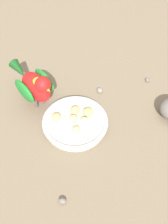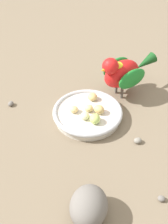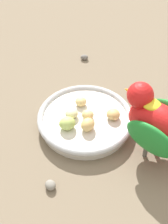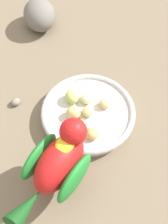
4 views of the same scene
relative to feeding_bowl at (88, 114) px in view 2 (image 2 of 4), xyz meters
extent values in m
plane|color=#756651|center=(0.00, 0.01, -0.02)|extent=(4.00, 4.00, 0.00)
cylinder|color=beige|center=(0.00, 0.00, 0.00)|extent=(0.19, 0.19, 0.02)
torus|color=#B7BABF|center=(0.00, 0.00, 0.01)|extent=(0.20, 0.20, 0.01)
ellipsoid|color=tan|center=(-0.02, 0.05, 0.02)|extent=(0.04, 0.04, 0.02)
ellipsoid|color=tan|center=(0.03, 0.02, 0.02)|extent=(0.03, 0.03, 0.02)
ellipsoid|color=beige|center=(0.01, -0.03, 0.02)|extent=(0.04, 0.04, 0.02)
ellipsoid|color=#E5C67F|center=(0.00, 0.00, 0.02)|extent=(0.03, 0.03, 0.02)
ellipsoid|color=#B2CC66|center=(0.04, -0.02, 0.02)|extent=(0.04, 0.04, 0.03)
ellipsoid|color=#E5C67F|center=(-0.03, -0.02, 0.02)|extent=(0.03, 0.03, 0.02)
cylinder|color=#59544C|center=(0.03, 0.14, 0.00)|extent=(0.01, 0.01, 0.04)
cylinder|color=#59544C|center=(0.00, 0.15, 0.00)|extent=(0.01, 0.01, 0.04)
ellipsoid|color=red|center=(0.01, 0.15, 0.06)|extent=(0.10, 0.14, 0.08)
ellipsoid|color=#1E7F2D|center=(0.05, 0.15, 0.06)|extent=(0.05, 0.10, 0.06)
ellipsoid|color=#1E7F2D|center=(-0.02, 0.17, 0.06)|extent=(0.05, 0.10, 0.06)
cone|color=#144719|center=(0.04, 0.24, 0.07)|extent=(0.06, 0.09, 0.05)
sphere|color=red|center=(0.00, 0.11, 0.11)|extent=(0.06, 0.06, 0.05)
cone|color=orange|center=(-0.01, 0.09, 0.11)|extent=(0.02, 0.03, 0.02)
ellipsoid|color=yellow|center=(0.01, 0.13, 0.10)|extent=(0.04, 0.05, 0.01)
ellipsoid|color=slate|center=(0.19, -0.25, 0.02)|extent=(0.12, 0.13, 0.07)
ellipsoid|color=slate|center=(-0.22, -0.10, -0.01)|extent=(0.02, 0.02, 0.01)
ellipsoid|color=gray|center=(0.17, 0.00, -0.01)|extent=(0.03, 0.03, 0.02)
ellipsoid|color=slate|center=(0.30, -0.12, -0.01)|extent=(0.02, 0.02, 0.01)
camera|label=1|loc=(-0.40, -0.27, 0.65)|focal=42.08mm
camera|label=2|loc=(0.41, -0.54, 0.62)|focal=50.54mm
camera|label=3|loc=(0.42, 0.19, 0.48)|focal=50.28mm
camera|label=4|loc=(-0.08, 0.36, 0.59)|focal=51.18mm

